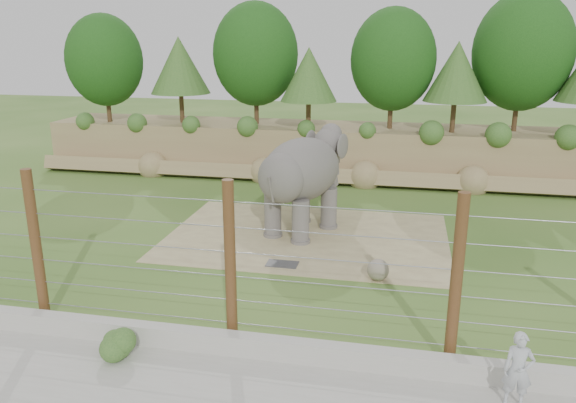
% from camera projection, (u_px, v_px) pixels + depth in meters
% --- Properties ---
extents(ground, '(90.00, 90.00, 0.00)m').
position_uv_depth(ground, '(275.00, 268.00, 17.66)').
color(ground, '#386120').
rests_on(ground, ground).
extents(back_embankment, '(30.00, 5.52, 8.77)m').
position_uv_depth(back_embankment, '(342.00, 98.00, 28.30)').
color(back_embankment, '#8E7650').
rests_on(back_embankment, ground).
extents(dirt_patch, '(10.00, 7.00, 0.02)m').
position_uv_depth(dirt_patch, '(307.00, 236.00, 20.37)').
color(dirt_patch, '#99895F').
rests_on(dirt_patch, ground).
extents(drain_grate, '(1.00, 0.60, 0.03)m').
position_uv_depth(drain_grate, '(282.00, 264.00, 17.87)').
color(drain_grate, '#262628').
rests_on(drain_grate, dirt_patch).
extents(elephant, '(3.54, 4.95, 3.69)m').
position_uv_depth(elephant, '(302.00, 184.00, 20.35)').
color(elephant, '#5B5552').
rests_on(elephant, ground).
extents(stone_ball, '(0.65, 0.65, 0.65)m').
position_uv_depth(stone_ball, '(378.00, 270.00, 16.65)').
color(stone_ball, gray).
rests_on(stone_ball, dirt_patch).
extents(retaining_wall, '(26.00, 0.35, 0.50)m').
position_uv_depth(retaining_wall, '(226.00, 343.00, 12.90)').
color(retaining_wall, '#AEACA2').
rests_on(retaining_wall, ground).
extents(barrier_fence, '(20.26, 0.26, 4.00)m').
position_uv_depth(barrier_fence, '(230.00, 264.00, 12.86)').
color(barrier_fence, '#502F15').
rests_on(barrier_fence, ground).
extents(walkway_shrub, '(0.73, 0.73, 0.73)m').
position_uv_depth(walkway_shrub, '(119.00, 346.00, 12.55)').
color(walkway_shrub, '#326026').
rests_on(walkway_shrub, walkway).
extents(zookeeper, '(0.60, 0.42, 1.58)m').
position_uv_depth(zookeeper, '(518.00, 370.00, 10.88)').
color(zookeeper, '#A5AAAE').
rests_on(zookeeper, walkway).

